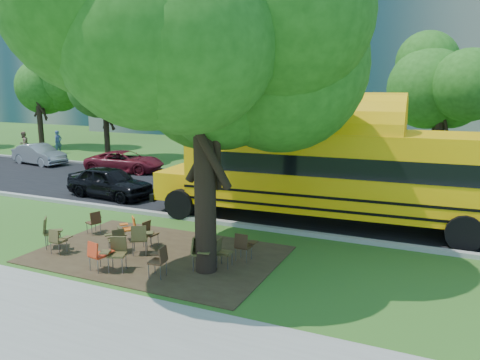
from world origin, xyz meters
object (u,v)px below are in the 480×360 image
at_px(black_car, 110,182).
at_px(pedestrian_b, 24,143).
at_px(chair_4, 97,253).
at_px(chair_2, 118,238).
at_px(main_tree, 203,62).
at_px(chair_12, 222,250).
at_px(chair_3, 116,237).
at_px(chair_5, 116,251).
at_px(chair_9, 130,226).
at_px(bg_car_red, 125,162).
at_px(chair_13, 244,244).
at_px(chair_6, 159,258).
at_px(chair_1, 50,230).
at_px(chair_11, 140,236).
at_px(chair_0, 58,239).
at_px(chair_10, 149,231).
at_px(bg_car_silver, 39,154).
at_px(chair_8, 95,220).
at_px(school_bus, 358,172).
at_px(pedestrian_a, 58,142).

relative_size(black_car, pedestrian_b, 2.45).
bearing_deg(chair_4, chair_2, 117.06).
height_order(chair_2, chair_4, chair_4).
relative_size(main_tree, chair_12, 11.16).
relative_size(chair_3, chair_12, 0.96).
relative_size(chair_5, chair_9, 1.18).
bearing_deg(main_tree, bg_car_red, 135.45).
bearing_deg(chair_13, chair_6, -127.40).
bearing_deg(chair_4, main_tree, 36.65).
bearing_deg(chair_1, chair_12, 58.11).
bearing_deg(chair_5, chair_11, -106.68).
bearing_deg(main_tree, chair_1, -175.78).
bearing_deg(chair_6, main_tree, -52.43).
bearing_deg(chair_13, chair_5, -143.22).
height_order(main_tree, chair_9, main_tree).
relative_size(chair_0, chair_2, 0.99).
bearing_deg(chair_11, black_car, 105.38).
xyz_separation_m(chair_12, bg_car_red, (-11.31, 10.46, 0.11)).
distance_m(chair_4, chair_10, 2.18).
bearing_deg(chair_0, bg_car_silver, 138.93).
height_order(chair_3, black_car, black_car).
bearing_deg(chair_11, chair_8, 128.52).
distance_m(chair_2, black_car, 7.37).
bearing_deg(chair_12, main_tree, -39.40).
relative_size(chair_4, black_car, 0.21).
distance_m(chair_3, chair_5, 1.48).
distance_m(chair_0, chair_2, 1.74).
distance_m(chair_5, bg_car_silver, 19.35).
bearing_deg(pedestrian_b, bg_car_silver, 44.66).
bearing_deg(chair_1, chair_13, 63.72).
bearing_deg(chair_1, chair_9, 92.24).
bearing_deg(chair_2, chair_6, -82.66).
xyz_separation_m(chair_2, chair_5, (0.77, -1.02, 0.08)).
relative_size(chair_0, chair_1, 0.81).
xyz_separation_m(chair_3, chair_8, (-1.72, 1.06, 0.02)).
height_order(school_bus, pedestrian_a, school_bus).
xyz_separation_m(chair_4, bg_car_silver, (-14.96, 12.01, 0.12)).
bearing_deg(school_bus, chair_12, -118.64).
bearing_deg(main_tree, chair_5, -156.33).
bearing_deg(black_car, chair_3, -134.07).
relative_size(chair_1, chair_8, 1.22).
bearing_deg(pedestrian_a, chair_2, -125.89).
relative_size(chair_4, bg_car_silver, 0.22).
distance_m(school_bus, chair_5, 8.45).
bearing_deg(pedestrian_a, chair_4, -127.66).
distance_m(chair_3, black_car, 7.16).
relative_size(chair_5, pedestrian_b, 0.56).
relative_size(chair_3, chair_5, 0.83).
bearing_deg(chair_5, chair_10, -102.79).
bearing_deg(main_tree, pedestrian_b, 148.45).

